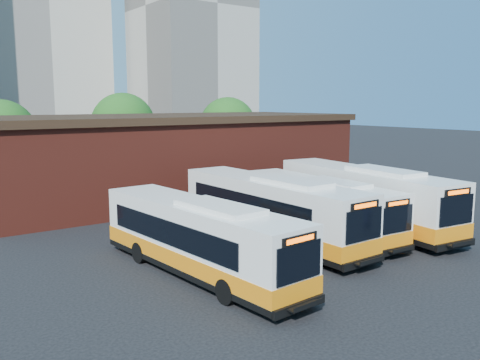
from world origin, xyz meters
TOP-DOWN VIEW (x-y plane):
  - ground at (0.00, 0.00)m, footprint 220.00×220.00m
  - bus_west at (-7.93, 2.43)m, footprint 3.47×12.35m
  - bus_midwest at (-2.07, 4.77)m, footprint 2.92×13.11m
  - bus_mideast at (1.16, 4.54)m, footprint 3.22×11.95m
  - bus_east at (4.49, 4.14)m, footprint 4.24×13.67m
  - depot_building at (0.00, 20.00)m, footprint 28.60×12.60m
  - tree_west at (-10.00, 32.00)m, footprint 6.00×6.00m
  - tree_mid at (2.00, 34.00)m, footprint 6.56×6.56m
  - tree_east at (13.00, 31.00)m, footprint 6.24×6.24m
  - tower_right at (30.00, 68.00)m, footprint 18.00×18.00m

SIDE VIEW (x-z plane):
  - ground at x=0.00m, z-range 0.00..0.00m
  - bus_mideast at x=1.16m, z-range -0.15..3.07m
  - bus_west at x=-7.93m, z-range -0.15..3.17m
  - bus_midwest at x=-2.07m, z-range -0.16..3.39m
  - bus_east at x=4.49m, z-range -0.17..3.50m
  - depot_building at x=0.00m, z-range 0.06..6.46m
  - tree_west at x=-10.00m, z-range 0.82..8.47m
  - tree_east at x=13.00m, z-range 0.85..8.81m
  - tree_mid at x=2.00m, z-range 0.90..9.26m
  - tower_right at x=30.00m, z-range -0.26..48.94m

